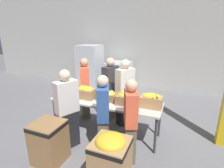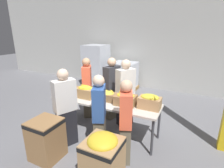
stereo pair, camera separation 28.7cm
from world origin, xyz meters
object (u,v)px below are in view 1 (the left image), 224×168
(banana_box_2, at_px, (107,96))
(donation_bin_0, at_px, (49,141))
(volunteer_3, at_px, (103,117))
(sorting_table, at_px, (105,103))
(donation_bin_1, at_px, (111,157))
(pallet_stack_0, at_px, (90,67))
(banana_box_3, at_px, (127,99))
(banana_box_1, at_px, (85,92))
(volunteer_2, at_px, (130,122))
(pallet_stack_1, at_px, (119,77))
(volunteer_4, at_px, (85,89))
(banana_box_0, at_px, (68,90))
(banana_box_4, at_px, (151,100))
(volunteer_5, at_px, (67,110))
(volunteer_1, at_px, (110,89))
(volunteer_0, at_px, (125,93))

(banana_box_2, bearing_deg, donation_bin_0, -114.33)
(volunteer_3, bearing_deg, sorting_table, -2.69)
(donation_bin_1, bearing_deg, pallet_stack_0, 122.14)
(banana_box_3, xyz_separation_m, pallet_stack_0, (-2.51, 2.98, -0.08))
(banana_box_1, height_order, volunteer_2, volunteer_2)
(banana_box_2, height_order, pallet_stack_1, pallet_stack_1)
(donation_bin_1, bearing_deg, volunteer_4, 129.40)
(banana_box_2, height_order, pallet_stack_0, pallet_stack_0)
(banana_box_0, bearing_deg, volunteer_2, -20.75)
(banana_box_2, xyz_separation_m, banana_box_3, (0.48, -0.06, 0.02))
(banana_box_4, relative_size, volunteer_5, 0.27)
(banana_box_1, xyz_separation_m, banana_box_2, (0.51, 0.07, -0.04))
(volunteer_1, height_order, volunteer_2, volunteer_1)
(volunteer_1, bearing_deg, volunteer_3, 34.23)
(sorting_table, relative_size, volunteer_5, 1.53)
(banana_box_0, height_order, banana_box_3, banana_box_3)
(sorting_table, height_order, banana_box_4, banana_box_4)
(donation_bin_0, bearing_deg, pallet_stack_0, 109.04)
(banana_box_0, bearing_deg, donation_bin_0, -70.24)
(sorting_table, height_order, volunteer_0, volunteer_0)
(volunteer_5, xyz_separation_m, pallet_stack_1, (-0.28, 3.74, -0.26))
(banana_box_3, height_order, volunteer_3, volunteer_3)
(banana_box_0, relative_size, volunteer_3, 0.28)
(volunteer_5, bearing_deg, pallet_stack_0, 47.61)
(volunteer_5, distance_m, donation_bin_1, 1.28)
(sorting_table, xyz_separation_m, volunteer_3, (0.25, -0.65, 0.03))
(volunteer_5, bearing_deg, pallet_stack_1, 29.50)
(donation_bin_0, bearing_deg, volunteer_5, 81.95)
(volunteer_2, distance_m, donation_bin_1, 0.69)
(volunteer_3, relative_size, volunteer_4, 0.97)
(volunteer_3, height_order, volunteer_4, volunteer_4)
(banana_box_0, height_order, donation_bin_0, banana_box_0)
(banana_box_0, bearing_deg, volunteer_5, -55.55)
(pallet_stack_0, bearing_deg, banana_box_3, -49.91)
(banana_box_3, height_order, pallet_stack_0, pallet_stack_0)
(volunteer_4, relative_size, pallet_stack_1, 1.47)
(volunteer_1, distance_m, volunteer_5, 1.49)
(volunteer_0, distance_m, pallet_stack_0, 3.32)
(banana_box_1, relative_size, pallet_stack_0, 0.25)
(sorting_table, xyz_separation_m, banana_box_3, (0.50, -0.00, 0.19))
(volunteer_0, xyz_separation_m, volunteer_4, (-1.10, -0.01, -0.02))
(banana_box_4, distance_m, pallet_stack_1, 3.47)
(pallet_stack_0, bearing_deg, sorting_table, -56.03)
(volunteer_0, height_order, volunteer_5, volunteer_0)
(banana_box_2, distance_m, donation_bin_1, 1.49)
(volunteer_3, bearing_deg, banana_box_0, 37.62)
(banana_box_2, height_order, volunteer_3, volunteer_3)
(banana_box_4, distance_m, volunteer_5, 1.69)
(volunteer_0, relative_size, donation_bin_1, 2.02)
(sorting_table, relative_size, donation_bin_1, 3.02)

